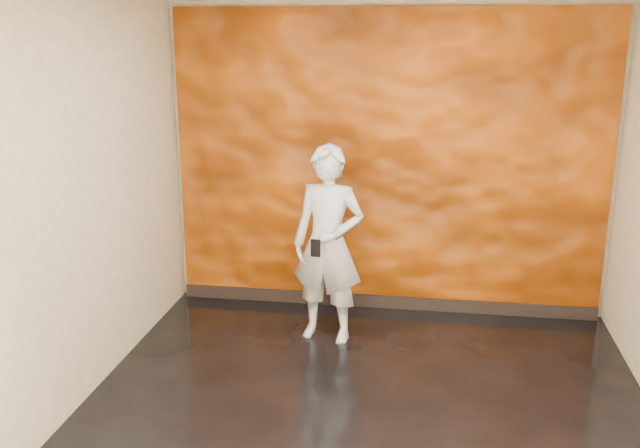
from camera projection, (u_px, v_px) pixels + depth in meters
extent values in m
cube|color=black|center=(364.00, 412.00, 4.97)|extent=(4.00, 4.00, 0.01)
cube|color=tan|center=(388.00, 161.00, 6.49)|extent=(4.00, 0.02, 2.80)
cube|color=tan|center=(319.00, 356.00, 2.68)|extent=(4.00, 0.02, 2.80)
cube|color=tan|center=(77.00, 206.00, 4.88)|extent=(0.02, 4.00, 2.80)
cube|color=#D45809|center=(387.00, 164.00, 6.45)|extent=(3.90, 0.06, 2.75)
cube|color=black|center=(384.00, 301.00, 6.77)|extent=(3.90, 0.04, 0.12)
imported|color=#9CA1AB|center=(328.00, 244.00, 5.93)|extent=(0.67, 0.51, 1.67)
cube|color=black|center=(316.00, 248.00, 5.70)|extent=(0.08, 0.02, 0.15)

